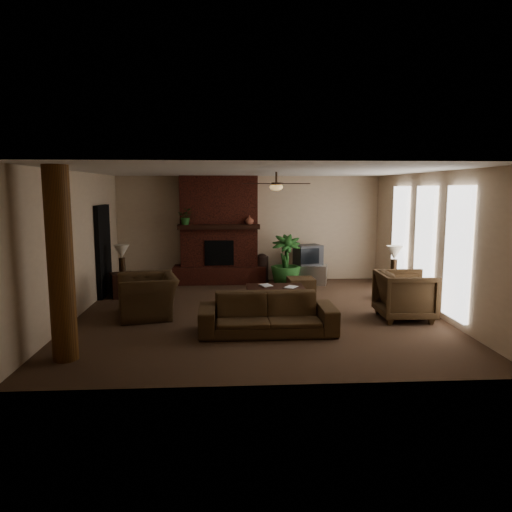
{
  "coord_description": "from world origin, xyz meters",
  "views": [
    {
      "loc": [
        -0.58,
        -9.16,
        2.47
      ],
      "look_at": [
        0.0,
        0.4,
        1.1
      ],
      "focal_mm": 33.13,
      "sensor_mm": 36.0,
      "label": 1
    }
  ],
  "objects": [
    {
      "name": "floor_vase",
      "position": [
        0.33,
        3.15,
        0.43
      ],
      "size": [
        0.34,
        0.34,
        0.77
      ],
      "color": "black",
      "rests_on": "ground"
    },
    {
      "name": "book_a",
      "position": [
        0.12,
        0.55,
        0.57
      ],
      "size": [
        0.21,
        0.1,
        0.29
      ],
      "primitive_type": "imported",
      "rotation": [
        0.0,
        0.0,
        0.35
      ],
      "color": "#999999",
      "rests_on": "coffee_table"
    },
    {
      "name": "lamp_right",
      "position": [
        3.15,
        1.1,
        1.0
      ],
      "size": [
        0.36,
        0.36,
        0.65
      ],
      "color": "#312215",
      "rests_on": "side_table_right"
    },
    {
      "name": "book_b",
      "position": [
        0.64,
        0.45,
        0.58
      ],
      "size": [
        0.19,
        0.14,
        0.29
      ],
      "primitive_type": "imported",
      "rotation": [
        0.0,
        0.0,
        -0.58
      ],
      "color": "#999999",
      "rests_on": "coffee_table"
    },
    {
      "name": "floor_plant",
      "position": [
        0.88,
        2.5,
        0.37
      ],
      "size": [
        0.74,
        1.32,
        0.74
      ],
      "primitive_type": "imported",
      "rotation": [
        0.0,
        0.0,
        -0.0
      ],
      "color": "#245220",
      "rests_on": "ground"
    },
    {
      "name": "fireplace",
      "position": [
        -0.8,
        3.22,
        1.16
      ],
      "size": [
        2.4,
        0.7,
        2.8
      ],
      "color": "#552016",
      "rests_on": "ground"
    },
    {
      "name": "mantel_vase",
      "position": [
        -0.02,
        2.93,
        1.67
      ],
      "size": [
        0.23,
        0.24,
        0.22
      ],
      "primitive_type": "imported",
      "rotation": [
        0.0,
        0.0,
        0.05
      ],
      "color": "brown",
      "rests_on": "fireplace"
    },
    {
      "name": "room_shell",
      "position": [
        0.0,
        0.0,
        1.4
      ],
      "size": [
        7.0,
        7.0,
        7.0
      ],
      "color": "#4E3627",
      "rests_on": "ground"
    },
    {
      "name": "side_table_right",
      "position": [
        3.13,
        1.08,
        0.28
      ],
      "size": [
        0.59,
        0.59,
        0.55
      ],
      "primitive_type": "cube",
      "rotation": [
        0.0,
        0.0,
        -0.19
      ],
      "color": "black",
      "rests_on": "ground"
    },
    {
      "name": "ceiling_fan",
      "position": [
        0.4,
        0.3,
        2.53
      ],
      "size": [
        1.35,
        1.35,
        0.37
      ],
      "color": "#312215",
      "rests_on": "ceiling"
    },
    {
      "name": "armchair_left",
      "position": [
        -2.14,
        -0.08,
        0.54
      ],
      "size": [
        1.08,
        1.4,
        1.08
      ],
      "primitive_type": "imported",
      "rotation": [
        0.0,
        0.0,
        -1.32
      ],
      "color": "#45311D",
      "rests_on": "ground"
    },
    {
      "name": "coffee_table",
      "position": [
        0.41,
        0.55,
        0.37
      ],
      "size": [
        1.2,
        0.7,
        0.43
      ],
      "color": "black",
      "rests_on": "ground"
    },
    {
      "name": "windows",
      "position": [
        3.45,
        0.2,
        1.35
      ],
      "size": [
        0.08,
        3.65,
        2.35
      ],
      "color": "white",
      "rests_on": "ground"
    },
    {
      "name": "doorway",
      "position": [
        -3.44,
        1.8,
        1.05
      ],
      "size": [
        0.1,
        1.0,
        2.1
      ],
      "primitive_type": "cube",
      "color": "black",
      "rests_on": "ground"
    },
    {
      "name": "side_table_left",
      "position": [
        -3.0,
        1.64,
        0.28
      ],
      "size": [
        0.65,
        0.65,
        0.55
      ],
      "primitive_type": "cube",
      "rotation": [
        0.0,
        0.0,
        0.37
      ],
      "color": "black",
      "rests_on": "ground"
    },
    {
      "name": "mantel_plant",
      "position": [
        -1.63,
        2.91,
        1.72
      ],
      "size": [
        0.42,
        0.46,
        0.33
      ],
      "primitive_type": "imported",
      "rotation": [
        0.0,
        0.0,
        -0.11
      ],
      "color": "#245220",
      "rests_on": "fireplace"
    },
    {
      "name": "tv",
      "position": [
        1.51,
        2.91,
        0.76
      ],
      "size": [
        0.77,
        0.69,
        0.52
      ],
      "color": "#343436",
      "rests_on": "tv_stand"
    },
    {
      "name": "log_column",
      "position": [
        -2.95,
        -2.4,
        1.4
      ],
      "size": [
        0.36,
        0.36,
        2.8
      ],
      "primitive_type": "cylinder",
      "color": "brown",
      "rests_on": "ground"
    },
    {
      "name": "armchair_right",
      "position": [
        2.78,
        -0.59,
        0.51
      ],
      "size": [
        0.95,
        1.01,
        1.01
      ],
      "primitive_type": "imported",
      "rotation": [
        0.0,
        0.0,
        1.54
      ],
      "color": "#45311D",
      "rests_on": "ground"
    },
    {
      "name": "tv_stand",
      "position": [
        1.57,
        2.88,
        0.25
      ],
      "size": [
        0.95,
        0.71,
        0.5
      ],
      "primitive_type": "cube",
      "rotation": [
        0.0,
        0.0,
        -0.28
      ],
      "color": "#B7B7B9",
      "rests_on": "ground"
    },
    {
      "name": "sofa",
      "position": [
        0.09,
        -1.32,
        0.46
      ],
      "size": [
        2.34,
        0.7,
        0.91
      ],
      "primitive_type": "imported",
      "rotation": [
        0.0,
        0.0,
        0.01
      ],
      "color": "#45311D",
      "rests_on": "ground"
    },
    {
      "name": "ottoman",
      "position": [
        1.13,
        1.6,
        0.2
      ],
      "size": [
        0.62,
        0.62,
        0.4
      ],
      "primitive_type": "cube",
      "rotation": [
        0.0,
        0.0,
        0.04
      ],
      "color": "#45311D",
      "rests_on": "ground"
    },
    {
      "name": "lamp_left",
      "position": [
        -3.0,
        1.7,
        1.0
      ],
      "size": [
        0.46,
        0.46,
        0.65
      ],
      "color": "#312215",
      "rests_on": "side_table_left"
    }
  ]
}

